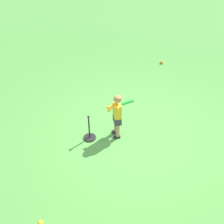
{
  "coord_description": "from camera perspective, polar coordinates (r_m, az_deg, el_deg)",
  "views": [
    {
      "loc": [
        -2.3,
        -4.27,
        4.36
      ],
      "look_at": [
        -0.38,
        0.47,
        0.45
      ],
      "focal_mm": 45.1,
      "sensor_mm": 36.0,
      "label": 1
    }
  ],
  "objects": [
    {
      "name": "child_batter",
      "position": [
        6.1,
        1.09,
        -0.08
      ],
      "size": [
        0.63,
        0.32,
        1.08
      ],
      "color": "#232328",
      "rests_on": "ground"
    },
    {
      "name": "ground_plane",
      "position": [
        6.52,
        4.67,
        -4.73
      ],
      "size": [
        40.0,
        40.0,
        0.0
      ],
      "primitive_type": "plane",
      "color": "#519942"
    },
    {
      "name": "play_ball_by_bucket",
      "position": [
        9.53,
        10.05,
        9.92
      ],
      "size": [
        0.1,
        0.1,
        0.1
      ],
      "primitive_type": "sphere",
      "color": "orange",
      "rests_on": "ground"
    },
    {
      "name": "batting_tee",
      "position": [
        6.38,
        -4.57,
        -4.59
      ],
      "size": [
        0.28,
        0.28,
        0.62
      ],
      "color": "black",
      "rests_on": "ground"
    },
    {
      "name": "play_ball_center_lawn",
      "position": [
        5.17,
        -14.32,
        -20.96
      ],
      "size": [
        0.09,
        0.09,
        0.09
      ],
      "primitive_type": "sphere",
      "color": "yellow",
      "rests_on": "ground"
    }
  ]
}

